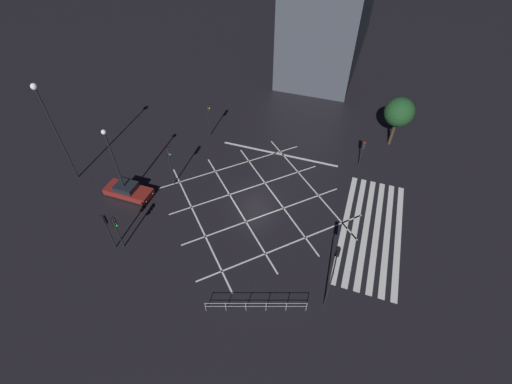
{
  "coord_description": "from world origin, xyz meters",
  "views": [
    {
      "loc": [
        -21.3,
        -7.45,
        23.17
      ],
      "look_at": [
        0.0,
        0.0,
        1.22
      ],
      "focal_mm": 24.0,
      "sensor_mm": 36.0,
      "label": 1
    }
  ],
  "objects": [
    {
      "name": "pedestrian_railing",
      "position": [
        -10.31,
        -3.6,
        0.67
      ],
      "size": [
        2.41,
        6.79,
        1.05
      ],
      "rotation": [
        0.0,
        0.0,
        -1.23
      ],
      "color": "#9EA0A5",
      "rests_on": "ground_plane"
    },
    {
      "name": "waiting_car",
      "position": [
        -3.23,
        11.76,
        0.63
      ],
      "size": [
        1.79,
        4.57,
        1.35
      ],
      "rotation": [
        0.0,
        0.0,
        -1.57
      ],
      "color": "maroon",
      "rests_on": "ground_plane"
    },
    {
      "name": "street_lamp_east",
      "position": [
        -2.76,
        18.23,
        7.34
      ],
      "size": [
        0.57,
        0.57,
        10.2
      ],
      "color": "black",
      "rests_on": "ground_plane"
    },
    {
      "name": "street_lamp_west",
      "position": [
        -3.45,
        11.87,
        4.94
      ],
      "size": [
        0.43,
        0.43,
        7.58
      ],
      "color": "black",
      "rests_on": "ground_plane"
    },
    {
      "name": "traffic_light_ne_cross",
      "position": [
        8.46,
        8.54,
        2.94
      ],
      "size": [
        0.36,
        0.39,
        4.12
      ],
      "rotation": [
        0.0,
        0.0,
        -1.57
      ],
      "color": "black",
      "rests_on": "ground_plane"
    },
    {
      "name": "traffic_light_se_main",
      "position": [
        8.34,
        -8.48,
        2.42
      ],
      "size": [
        0.39,
        0.36,
        3.38
      ],
      "rotation": [
        0.0,
        0.0,
        3.14
      ],
      "color": "black",
      "rests_on": "ground_plane"
    },
    {
      "name": "road_markings",
      "position": [
        0.49,
        -6.85,
        0.0
      ],
      "size": [
        19.41,
        22.86,
        0.01
      ],
      "color": "silver",
      "rests_on": "ground_plane"
    },
    {
      "name": "traffic_light_nw_cross",
      "position": [
        -8.62,
        8.58,
        2.59
      ],
      "size": [
        0.36,
        0.39,
        3.62
      ],
      "rotation": [
        0.0,
        0.0,
        -1.57
      ],
      "color": "black",
      "rests_on": "ground_plane"
    },
    {
      "name": "traffic_light_nw_main",
      "position": [
        -8.8,
        9.29,
        2.77
      ],
      "size": [
        0.39,
        0.36,
        3.87
      ],
      "color": "black",
      "rests_on": "ground_plane"
    },
    {
      "name": "traffic_light_median_north",
      "position": [
        -0.36,
        8.41,
        3.22
      ],
      "size": [
        0.36,
        0.39,
        4.53
      ],
      "rotation": [
        0.0,
        0.0,
        -1.57
      ],
      "color": "black",
      "rests_on": "ground_plane"
    },
    {
      "name": "traffic_light_sw_main",
      "position": [
        -7.29,
        -8.12,
        3.32
      ],
      "size": [
        2.41,
        0.36,
        4.54
      ],
      "color": "black",
      "rests_on": "ground_plane"
    },
    {
      "name": "ground_plane",
      "position": [
        0.0,
        0.0,
        0.0
      ],
      "size": [
        200.0,
        200.0,
        0.0
      ],
      "primitive_type": "plane",
      "color": "black"
    },
    {
      "name": "street_tree_near",
      "position": [
        13.64,
        -11.27,
        4.07
      ],
      "size": [
        3.11,
        3.11,
        5.65
      ],
      "color": "#38281C",
      "rests_on": "ground_plane"
    }
  ]
}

